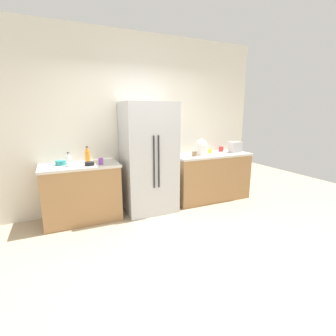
{
  "coord_description": "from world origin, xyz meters",
  "views": [
    {
      "loc": [
        -1.31,
        -2.55,
        1.69
      ],
      "look_at": [
        0.04,
        0.42,
        0.95
      ],
      "focal_mm": 26.48,
      "sensor_mm": 36.0,
      "label": 1
    }
  ],
  "objects_px": {
    "refrigerator": "(149,158)",
    "bottle_b": "(88,156)",
    "bottle_a": "(69,161)",
    "cup_c": "(210,151)",
    "toaster": "(235,147)",
    "cup_a": "(194,154)",
    "bowl_b": "(90,164)",
    "rice_cooker": "(201,147)",
    "bowl_a": "(61,163)",
    "cup_b": "(221,149)",
    "cup_d": "(101,161)"
  },
  "relations": [
    {
      "from": "toaster",
      "to": "rice_cooker",
      "type": "distance_m",
      "value": 0.76
    },
    {
      "from": "rice_cooker",
      "to": "bottle_a",
      "type": "relative_size",
      "value": 1.38
    },
    {
      "from": "cup_c",
      "to": "toaster",
      "type": "bearing_deg",
      "value": -11.93
    },
    {
      "from": "bottle_a",
      "to": "bottle_b",
      "type": "relative_size",
      "value": 0.83
    },
    {
      "from": "rice_cooker",
      "to": "cup_c",
      "type": "distance_m",
      "value": 0.26
    },
    {
      "from": "refrigerator",
      "to": "bowl_a",
      "type": "relative_size",
      "value": 12.45
    },
    {
      "from": "bottle_b",
      "to": "cup_b",
      "type": "height_order",
      "value": "bottle_b"
    },
    {
      "from": "rice_cooker",
      "to": "refrigerator",
      "type": "bearing_deg",
      "value": -176.81
    },
    {
      "from": "bowl_a",
      "to": "bowl_b",
      "type": "bearing_deg",
      "value": -27.76
    },
    {
      "from": "refrigerator",
      "to": "cup_d",
      "type": "height_order",
      "value": "refrigerator"
    },
    {
      "from": "bottle_a",
      "to": "refrigerator",
      "type": "bearing_deg",
      "value": 1.82
    },
    {
      "from": "bowl_b",
      "to": "cup_d",
      "type": "bearing_deg",
      "value": -0.99
    },
    {
      "from": "refrigerator",
      "to": "cup_c",
      "type": "relative_size",
      "value": 22.88
    },
    {
      "from": "bottle_a",
      "to": "bottle_b",
      "type": "bearing_deg",
      "value": 35.51
    },
    {
      "from": "cup_b",
      "to": "cup_d",
      "type": "distance_m",
      "value": 2.48
    },
    {
      "from": "cup_a",
      "to": "bottle_b",
      "type": "bearing_deg",
      "value": 173.3
    },
    {
      "from": "cup_b",
      "to": "bowl_a",
      "type": "height_order",
      "value": "cup_b"
    },
    {
      "from": "toaster",
      "to": "cup_d",
      "type": "relative_size",
      "value": 2.15
    },
    {
      "from": "cup_a",
      "to": "bowl_a",
      "type": "bearing_deg",
      "value": 175.77
    },
    {
      "from": "refrigerator",
      "to": "cup_b",
      "type": "bearing_deg",
      "value": 7.39
    },
    {
      "from": "rice_cooker",
      "to": "bowl_b",
      "type": "bearing_deg",
      "value": -175.85
    },
    {
      "from": "rice_cooker",
      "to": "cup_a",
      "type": "height_order",
      "value": "rice_cooker"
    },
    {
      "from": "bottle_b",
      "to": "cup_c",
      "type": "bearing_deg",
      "value": -1.23
    },
    {
      "from": "rice_cooker",
      "to": "bottle_a",
      "type": "height_order",
      "value": "rice_cooker"
    },
    {
      "from": "refrigerator",
      "to": "bottle_b",
      "type": "bearing_deg",
      "value": 170.15
    },
    {
      "from": "refrigerator",
      "to": "cup_a",
      "type": "distance_m",
      "value": 0.87
    },
    {
      "from": "rice_cooker",
      "to": "bowl_b",
      "type": "height_order",
      "value": "rice_cooker"
    },
    {
      "from": "toaster",
      "to": "cup_a",
      "type": "height_order",
      "value": "toaster"
    },
    {
      "from": "cup_a",
      "to": "toaster",
      "type": "bearing_deg",
      "value": 3.29
    },
    {
      "from": "refrigerator",
      "to": "rice_cooker",
      "type": "height_order",
      "value": "refrigerator"
    },
    {
      "from": "bottle_b",
      "to": "cup_b",
      "type": "bearing_deg",
      "value": 0.99
    },
    {
      "from": "bottle_a",
      "to": "bowl_a",
      "type": "distance_m",
      "value": 0.2
    },
    {
      "from": "cup_b",
      "to": "cup_c",
      "type": "bearing_deg",
      "value": -164.12
    },
    {
      "from": "bottle_b",
      "to": "cup_d",
      "type": "bearing_deg",
      "value": -58.52
    },
    {
      "from": "refrigerator",
      "to": "toaster",
      "type": "distance_m",
      "value": 1.84
    },
    {
      "from": "bottle_b",
      "to": "cup_d",
      "type": "height_order",
      "value": "bottle_b"
    },
    {
      "from": "cup_a",
      "to": "cup_d",
      "type": "bearing_deg",
      "value": -178.45
    },
    {
      "from": "cup_b",
      "to": "bowl_b",
      "type": "relative_size",
      "value": 0.69
    },
    {
      "from": "bottle_b",
      "to": "bowl_b",
      "type": "bearing_deg",
      "value": -91.77
    },
    {
      "from": "bottle_b",
      "to": "cup_d",
      "type": "distance_m",
      "value": 0.31
    },
    {
      "from": "cup_d",
      "to": "bottle_a",
      "type": "bearing_deg",
      "value": 173.46
    },
    {
      "from": "bowl_a",
      "to": "bottle_a",
      "type": "bearing_deg",
      "value": -55.34
    },
    {
      "from": "cup_a",
      "to": "bowl_b",
      "type": "relative_size",
      "value": 0.62
    },
    {
      "from": "cup_b",
      "to": "cup_d",
      "type": "bearing_deg",
      "value": -172.91
    },
    {
      "from": "refrigerator",
      "to": "cup_d",
      "type": "xyz_separation_m",
      "value": [
        -0.81,
        -0.09,
        0.03
      ]
    },
    {
      "from": "rice_cooker",
      "to": "cup_b",
      "type": "xyz_separation_m",
      "value": [
        0.57,
        0.15,
        -0.09
      ]
    },
    {
      "from": "toaster",
      "to": "bowl_a",
      "type": "bearing_deg",
      "value": 178.05
    },
    {
      "from": "cup_c",
      "to": "cup_d",
      "type": "distance_m",
      "value": 2.14
    },
    {
      "from": "rice_cooker",
      "to": "cup_d",
      "type": "height_order",
      "value": "rice_cooker"
    },
    {
      "from": "toaster",
      "to": "cup_b",
      "type": "height_order",
      "value": "toaster"
    }
  ]
}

